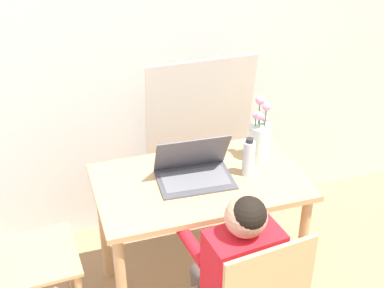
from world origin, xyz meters
TOP-DOWN VIEW (x-y plane):
  - wall_back at (0.00, 2.23)m, footprint 6.40×0.05m
  - dining_table at (0.20, 1.50)m, footprint 1.02×0.61m
  - chair_spare at (-0.75, 1.52)m, footprint 0.45×0.42m
  - person_seated at (0.18, 0.98)m, footprint 0.35×0.45m
  - laptop at (0.18, 1.53)m, footprint 0.38×0.27m
  - flower_vase at (0.55, 1.60)m, footprint 0.11×0.11m
  - water_bottle at (0.44, 1.48)m, footprint 0.06×0.06m
  - cardboard_panel at (0.38, 2.08)m, footprint 0.64×0.18m

SIDE VIEW (x-z plane):
  - cardboard_panel at x=0.38m, z-range 0.00..1.15m
  - dining_table at x=0.20m, z-range 0.25..0.99m
  - chair_spare at x=-0.75m, z-range 0.16..1.11m
  - person_seated at x=0.18m, z-range 0.12..1.17m
  - laptop at x=0.18m, z-range 0.67..0.90m
  - water_bottle at x=0.44m, z-range 0.73..0.93m
  - flower_vase at x=0.55m, z-range 0.68..1.03m
  - wall_back at x=0.00m, z-range 0.00..2.50m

